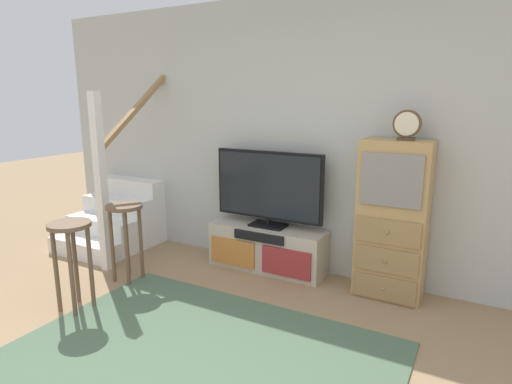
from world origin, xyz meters
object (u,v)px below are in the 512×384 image
Objects in this scene: media_console at (267,248)px; desk_clock at (407,125)px; television at (268,187)px; bar_stool_near at (71,246)px; bar_stool_far at (125,225)px; side_cabinet at (392,220)px.

media_console is 4.86× the size of desk_clock.
desk_clock is at bearing -0.21° from media_console.
media_console is 1.05× the size of television.
bar_stool_near is 0.64m from bar_stool_far.
side_cabinet is 2.71m from bar_stool_near.
desk_clock is (1.28, -0.00, 1.29)m from media_console.
bar_stool_near and bar_stool_far have the same top height.
side_cabinet reaches higher than media_console.
side_cabinet reaches higher than bar_stool_near.
desk_clock reaches higher than side_cabinet.
bar_stool_far is at bearing -140.50° from media_console.
desk_clock reaches higher than media_console.
television is at bearing 179.36° from side_cabinet.
side_cabinet is 0.83m from desk_clock.
bar_stool_near is (-1.01, -1.54, -0.31)m from television.
side_cabinet reaches higher than television.
television reaches higher than media_console.
media_console is 1.31m from side_cabinet.
bar_stool_near is at bearing -123.29° from television.
side_cabinet is at bearing 0.48° from media_console.
side_cabinet is (1.22, 0.01, 0.47)m from media_console.
desk_clock is 0.33× the size of bar_stool_far.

